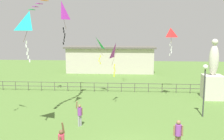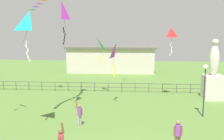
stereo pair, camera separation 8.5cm
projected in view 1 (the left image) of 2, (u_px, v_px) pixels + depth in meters
name	position (u px, v px, depth m)	size (l,w,h in m)	color
statue_monument	(213.00, 80.00, 23.95)	(1.72, 1.72, 5.59)	beige
lamppost	(205.00, 78.00, 18.87)	(0.36, 0.36, 3.94)	#38383D
person_3	(80.00, 113.00, 17.31)	(0.45, 0.35, 1.76)	#99999E
person_6	(178.00, 133.00, 13.78)	(0.52, 0.32, 1.72)	brown
kite_0	(116.00, 52.00, 21.25)	(0.69, 1.02, 2.85)	#B22DB2
kite_1	(62.00, 12.00, 19.23)	(0.72, 0.91, 3.23)	#B22DB2
kite_2	(96.00, 45.00, 24.74)	(1.23, 1.04, 2.59)	#1EB759
kite_3	(170.00, 34.00, 23.30)	(0.87, 0.67, 2.48)	red
kite_4	(30.00, 24.00, 15.37)	(1.14, 1.10, 2.95)	#19B2B2
waterfront_railing	(128.00, 86.00, 26.67)	(36.04, 0.06, 0.95)	#4C4742
pavilion_building	(110.00, 59.00, 38.48)	(13.30, 3.61, 3.88)	beige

